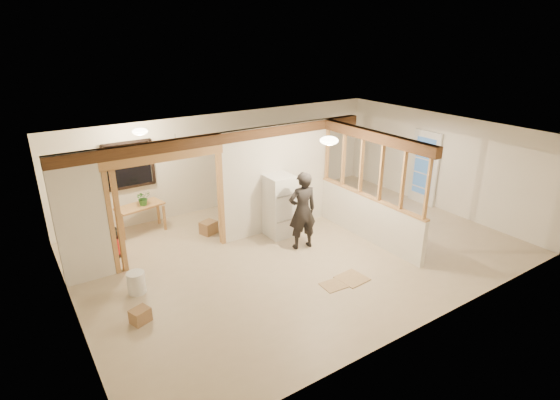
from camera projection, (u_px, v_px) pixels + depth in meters
floor at (299, 249)px, 9.52m from camera, size 9.00×6.50×0.01m
ceiling at (301, 137)px, 8.61m from camera, size 9.00×6.50×0.01m
wall_back at (228, 160)px, 11.59m from camera, size 9.00×0.01×2.50m
wall_front at (427, 260)px, 6.54m from camera, size 9.00×0.01×2.50m
wall_left at (65, 252)px, 6.76m from camera, size 0.01×6.50×2.50m
wall_right at (440, 162)px, 11.38m from camera, size 0.01×6.50×2.50m
partition_left_stub at (81, 220)px, 7.92m from camera, size 0.90×0.12×2.50m
partition_center at (277, 179)px, 10.10m from camera, size 2.80×0.12×2.50m
doorway_frame at (169, 208)px, 8.82m from camera, size 2.46×0.14×2.20m
header_beam_back at (228, 137)px, 9.08m from camera, size 7.00×0.18×0.22m
header_beam_right at (374, 136)px, 9.17m from camera, size 0.18×3.30×0.22m
pony_wall at (367, 218)px, 9.85m from camera, size 0.12×3.20×1.00m
stud_partition at (371, 169)px, 9.43m from camera, size 0.14×3.20×1.32m
window_back at (129, 165)px, 10.09m from camera, size 1.12×0.10×1.10m
french_door at (424, 168)px, 11.74m from camera, size 0.12×0.86×2.00m
ceiling_dome_main at (329, 141)px, 8.39m from camera, size 0.36×0.36×0.16m
ceiling_dome_util at (140, 132)px, 9.12m from camera, size 0.32×0.32×0.14m
hanging_bulb at (176, 149)px, 8.95m from camera, size 0.07×0.07×0.07m
refrigerator at (280, 206)px, 9.94m from camera, size 0.60×0.58×1.45m
woman at (302, 211)px, 9.31m from camera, size 0.70×0.53×1.73m
work_table at (141, 218)px, 10.25m from camera, size 1.14×0.74×0.66m
potted_plant at (143, 198)px, 10.08m from camera, size 0.36×0.32×0.36m
shop_vac at (109, 244)px, 9.10m from camera, size 0.53×0.53×0.61m
bookshelf at (311, 163)px, 12.96m from camera, size 0.78×0.26×1.55m
bucket at (136, 283)px, 7.88m from camera, size 0.40×0.40×0.41m
box_util_a at (209, 227)px, 10.21m from camera, size 0.43×0.39×0.30m
box_util_b at (102, 264)px, 8.68m from camera, size 0.35×0.35×0.25m
box_front at (140, 316)px, 7.11m from camera, size 0.36×0.32×0.24m
floor_panel_near at (352, 278)px, 8.38m from camera, size 0.55×0.55×0.02m
floor_panel_far at (334, 285)px, 8.17m from camera, size 0.50×0.41×0.02m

